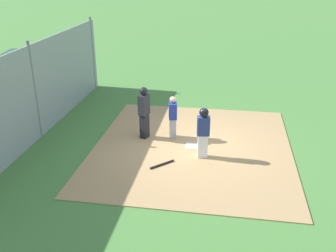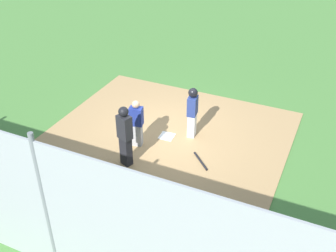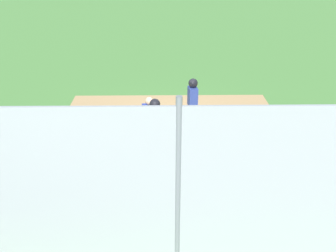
# 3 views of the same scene
# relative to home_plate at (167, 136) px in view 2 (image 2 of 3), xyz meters

# --- Properties ---
(ground_plane) EXTENTS (140.00, 140.00, 0.00)m
(ground_plane) POSITION_rel_home_plate_xyz_m (0.00, 0.00, -0.04)
(ground_plane) COLOR #477A38
(dirt_infield) EXTENTS (7.20, 6.40, 0.03)m
(dirt_infield) POSITION_rel_home_plate_xyz_m (0.00, 0.00, -0.03)
(dirt_infield) COLOR #A88456
(dirt_infield) RESTS_ON ground_plane
(home_plate) EXTENTS (0.46, 0.46, 0.02)m
(home_plate) POSITION_rel_home_plate_xyz_m (0.00, 0.00, 0.00)
(home_plate) COLOR white
(home_plate) RESTS_ON dirt_infield
(catcher) EXTENTS (0.43, 0.33, 1.49)m
(catcher) POSITION_rel_home_plate_xyz_m (-0.62, -0.76, 0.75)
(catcher) COLOR #9E9EA3
(catcher) RESTS_ON dirt_infield
(umpire) EXTENTS (0.45, 0.37, 1.82)m
(umpire) POSITION_rel_home_plate_xyz_m (-0.44, -1.71, 0.96)
(umpire) COLOR black
(umpire) RESTS_ON dirt_infield
(runner) EXTENTS (0.31, 0.41, 1.63)m
(runner) POSITION_rel_home_plate_xyz_m (0.67, 0.38, 0.92)
(runner) COLOR silver
(runner) RESTS_ON dirt_infield
(baseball_bat) EXTENTS (0.64, 0.64, 0.06)m
(baseball_bat) POSITION_rel_home_plate_xyz_m (1.41, -0.77, 0.02)
(baseball_bat) COLOR black
(baseball_bat) RESTS_ON dirt_infield
(backstop_fence) EXTENTS (12.00, 0.10, 3.35)m
(backstop_fence) POSITION_rel_home_plate_xyz_m (0.00, -5.35, 1.56)
(backstop_fence) COLOR #93999E
(backstop_fence) RESTS_ON ground_plane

